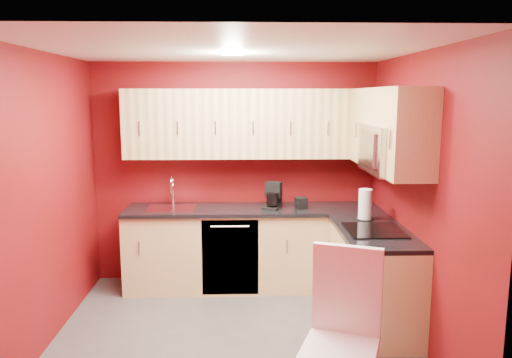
{
  "coord_description": "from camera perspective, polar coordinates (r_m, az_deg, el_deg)",
  "views": [
    {
      "loc": [
        0.06,
        -4.17,
        2.12
      ],
      "look_at": [
        0.21,
        0.55,
        1.34
      ],
      "focal_mm": 35.0,
      "sensor_mm": 36.0,
      "label": 1
    }
  ],
  "objects": [
    {
      "name": "floor",
      "position": [
        4.68,
        -2.5,
        -17.55
      ],
      "size": [
        3.2,
        3.2,
        0.0
      ],
      "primitive_type": "plane",
      "color": "#504D4B",
      "rests_on": "ground"
    },
    {
      "name": "ceiling",
      "position": [
        4.18,
        -2.76,
        14.61
      ],
      "size": [
        3.2,
        3.2,
        0.0
      ],
      "primitive_type": "plane",
      "rotation": [
        3.14,
        0.0,
        0.0
      ],
      "color": "white",
      "rests_on": "wall_back"
    },
    {
      "name": "wall_back",
      "position": [
        5.73,
        -2.42,
        0.69
      ],
      "size": [
        3.2,
        0.0,
        3.2
      ],
      "primitive_type": "plane",
      "rotation": [
        1.57,
        0.0,
        0.0
      ],
      "color": "maroon",
      "rests_on": "floor"
    },
    {
      "name": "wall_front",
      "position": [
        2.81,
        -3.05,
        -8.69
      ],
      "size": [
        3.2,
        0.0,
        3.2
      ],
      "primitive_type": "plane",
      "rotation": [
        -1.57,
        0.0,
        0.0
      ],
      "color": "maroon",
      "rests_on": "floor"
    },
    {
      "name": "wall_left",
      "position": [
        4.57,
        -23.13,
        -2.33
      ],
      "size": [
        0.0,
        3.0,
        3.0
      ],
      "primitive_type": "plane",
      "rotation": [
        1.57,
        0.0,
        1.57
      ],
      "color": "maroon",
      "rests_on": "floor"
    },
    {
      "name": "wall_right",
      "position": [
        4.53,
        18.09,
        -2.14
      ],
      "size": [
        0.0,
        3.0,
        3.0
      ],
      "primitive_type": "plane",
      "rotation": [
        1.57,
        0.0,
        -1.57
      ],
      "color": "maroon",
      "rests_on": "floor"
    },
    {
      "name": "base_cabinets_back",
      "position": [
        5.63,
        -0.34,
        -8.0
      ],
      "size": [
        2.8,
        0.6,
        0.87
      ],
      "primitive_type": "cube",
      "color": "#D1B677",
      "rests_on": "floor"
    },
    {
      "name": "base_cabinets_right",
      "position": [
        4.89,
        13.21,
        -11.01
      ],
      "size": [
        0.6,
        1.3,
        0.87
      ],
      "primitive_type": "cube",
      "color": "#D1B677",
      "rests_on": "floor"
    },
    {
      "name": "countertop_back",
      "position": [
        5.49,
        -0.34,
        -3.51
      ],
      "size": [
        2.8,
        0.63,
        0.04
      ],
      "primitive_type": "cube",
      "color": "black",
      "rests_on": "base_cabinets_back"
    },
    {
      "name": "countertop_right",
      "position": [
        4.73,
        13.29,
        -5.91
      ],
      "size": [
        0.63,
        1.27,
        0.04
      ],
      "primitive_type": "cube",
      "color": "black",
      "rests_on": "base_cabinets_right"
    },
    {
      "name": "upper_cabinets_back",
      "position": [
        5.5,
        -0.38,
        6.35
      ],
      "size": [
        2.8,
        0.35,
        0.75
      ],
      "primitive_type": "cube",
      "color": "#D6B979",
      "rests_on": "wall_back"
    },
    {
      "name": "upper_cabinets_right",
      "position": [
        4.81,
        14.73,
        6.34
      ],
      "size": [
        0.35,
        1.55,
        0.75
      ],
      "color": "#D6B979",
      "rests_on": "wall_right"
    },
    {
      "name": "microwave",
      "position": [
        4.59,
        15.08,
        3.34
      ],
      "size": [
        0.42,
        0.76,
        0.42
      ],
      "color": "silver",
      "rests_on": "upper_cabinets_right"
    },
    {
      "name": "cooktop",
      "position": [
        4.69,
        13.35,
        -5.73
      ],
      "size": [
        0.5,
        0.55,
        0.01
      ],
      "primitive_type": "cube",
      "color": "black",
      "rests_on": "countertop_right"
    },
    {
      "name": "sink",
      "position": [
        5.55,
        -9.68,
        -2.94
      ],
      "size": [
        0.52,
        0.42,
        0.35
      ],
      "color": "silver",
      "rests_on": "countertop_back"
    },
    {
      "name": "dishwasher_front",
      "position": [
        5.35,
        -2.97,
        -8.94
      ],
      "size": [
        0.6,
        0.02,
        0.82
      ],
      "primitive_type": "cube",
      "color": "black",
      "rests_on": "base_cabinets_back"
    },
    {
      "name": "downlight",
      "position": [
        4.48,
        -2.69,
        14.08
      ],
      "size": [
        0.2,
        0.2,
        0.01
      ],
      "primitive_type": "cylinder",
      "color": "white",
      "rests_on": "ceiling"
    },
    {
      "name": "coffee_maker",
      "position": [
        5.42,
        1.81,
        -1.93
      ],
      "size": [
        0.25,
        0.28,
        0.29
      ],
      "primitive_type": null,
      "rotation": [
        0.0,
        0.0,
        -0.41
      ],
      "color": "black",
      "rests_on": "countertop_back"
    },
    {
      "name": "napkin_holder",
      "position": [
        5.45,
        5.16,
        -2.75
      ],
      "size": [
        0.14,
        0.14,
        0.13
      ],
      "primitive_type": null,
      "rotation": [
        0.0,
        0.0,
        0.24
      ],
      "color": "black",
      "rests_on": "countertop_back"
    },
    {
      "name": "paper_towel",
      "position": [
        5.05,
        12.37,
        -2.87
      ],
      "size": [
        0.19,
        0.19,
        0.31
      ],
      "primitive_type": null,
      "rotation": [
        0.0,
        0.0,
        0.06
      ],
      "color": "silver",
      "rests_on": "countertop_right"
    },
    {
      "name": "dining_chair",
      "position": [
        3.41,
        9.62,
        -17.76
      ],
      "size": [
        0.61,
        0.62,
        1.14
      ],
      "primitive_type": null,
      "rotation": [
        0.0,
        0.0,
        -0.37
      ],
      "color": "white",
      "rests_on": "floor"
    }
  ]
}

